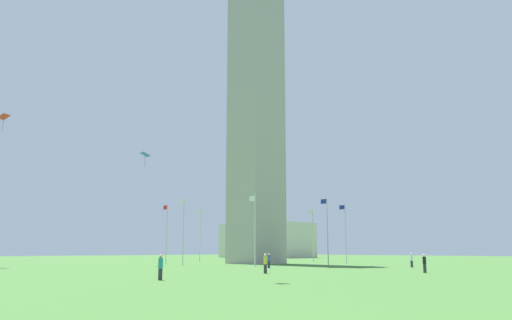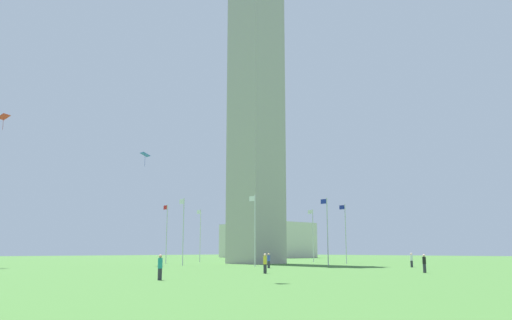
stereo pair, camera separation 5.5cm
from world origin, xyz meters
The scene contains 18 objects.
ground_plane centered at (0.00, 0.00, 0.00)m, with size 260.00×260.00×0.00m, color #3D6B2D.
obelisk_monument centered at (0.00, 0.00, 30.56)m, with size 6.72×6.72×61.13m.
flagpole_n centered at (13.98, 0.00, 4.97)m, with size 1.12×0.14×9.14m.
flagpole_ne centered at (9.90, 9.85, 4.97)m, with size 1.12×0.14×9.14m.
flagpole_e centered at (0.05, 13.93, 4.97)m, with size 1.12×0.14×9.14m.
flagpole_se centered at (-9.80, 9.85, 4.97)m, with size 1.12×0.14×9.14m.
flagpole_s centered at (-13.87, 0.00, 4.97)m, with size 1.12×0.14×9.14m.
flagpole_sw centered at (-9.80, -9.85, 4.97)m, with size 1.12×0.14×9.14m.
flagpole_w centered at (0.05, -13.93, 4.97)m, with size 1.12×0.14×9.14m.
flagpole_nw centered at (9.90, -9.85, 4.97)m, with size 1.12×0.14×9.14m.
person_blue_shirt centered at (-15.23, 12.87, 0.84)m, with size 0.32×0.32×1.69m.
person_teal_shirt centered at (-26.73, 35.53, 0.87)m, with size 0.32×0.32×1.76m.
person_black_shirt centered at (-33.93, 11.63, 0.84)m, with size 0.32×0.32×1.69m.
person_yellow_shirt centered at (-24.58, 22.96, 0.87)m, with size 0.32×0.32×1.76m.
person_white_shirt centered at (-25.51, -1.32, 0.85)m, with size 0.32×0.32×1.72m.
kite_blue_diamond centered at (4.98, 17.28, 15.44)m, with size 1.35×1.27×1.98m.
kite_red_diamond centered at (11.57, 34.52, 19.05)m, with size 1.58×1.63×2.02m.
distant_building centered at (43.85, -47.18, 4.68)m, with size 24.87×13.85×9.35m.
Camera 1 is at (-57.18, 56.13, 2.06)m, focal length 35.86 mm.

